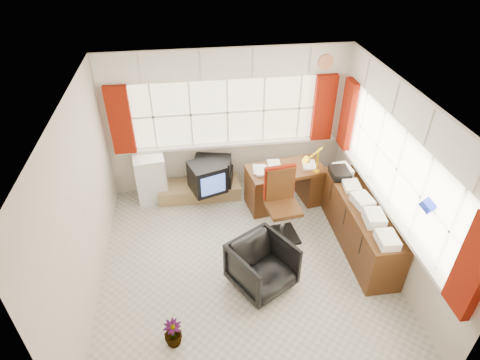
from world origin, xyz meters
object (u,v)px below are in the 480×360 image
Objects in this scene: desk_lamp at (318,154)px; radiator at (274,198)px; crt_tv at (207,177)px; mini_fridge at (151,177)px; credenza at (359,223)px; office_chair at (262,266)px; desk at (284,184)px; task_chair at (281,201)px; tv_bench at (199,190)px.

radiator is (-0.66, -0.00, -0.79)m from desk_lamp.
crt_tv is 0.98m from mini_fridge.
credenza is 2.38× the size of mini_fridge.
mini_fridge is at bearing 94.32° from office_chair.
desk is 2.79× the size of desk_lamp.
task_chair reaches higher than mini_fridge.
crt_tv is (-0.57, 1.94, 0.16)m from office_chair.
tv_bench is at bearing 78.19° from office_chair.
mini_fridge is (-2.68, 0.65, -0.62)m from desk_lamp.
task_chair is at bearing -30.83° from mini_fridge.
crt_tv is at bearing -49.56° from tv_bench.
task_chair is at bearing -142.38° from desk_lamp.
credenza is (1.07, -0.94, 0.15)m from radiator.
task_chair is at bearing -43.26° from tv_bench.
crt_tv is at bearing 166.72° from desk_lamp.
tv_bench is (-0.72, 2.11, -0.22)m from office_chair.
office_chair is 1.23× the size of radiator.
credenza is (1.56, 0.59, 0.05)m from office_chair.
office_chair is 0.38× the size of credenza.
desk is at bearing 71.67° from task_chair.
task_chair is 1.40m from crt_tv.
desk_lamp reaches higher than task_chair.
desk is 2.14× the size of radiator.
task_chair is at bearing 34.47° from office_chair.
mini_fridge is at bearing 149.17° from task_chair.
credenza is at bearing -66.62° from desk_lamp.
desk_lamp is at bearing 22.34° from office_chair.
desk_lamp reaches higher than radiator.
desk is 2.27m from mini_fridge.
office_chair is 2.23m from tv_bench.
desk is 0.94× the size of tv_bench.
radiator is at bearing 41.49° from office_chair.
credenza is 2.75m from tv_bench.
crt_tv is at bearing 137.74° from task_chair.
desk_lamp is at bearing -13.28° from crt_tv.
crt_tv is at bearing 147.67° from credenza.
mini_fridge reaches higher than crt_tv.
office_chair is at bearing -114.93° from task_chair.
credenza is at bearing -27.34° from mini_fridge.
crt_tv reaches higher than office_chair.
desk is 1.29m from crt_tv.
mini_fridge reaches higher than desk.
radiator is at bearing 86.73° from task_chair.
office_chair is at bearing -159.45° from credenza.
crt_tv is (-1.03, 0.94, -0.11)m from task_chair.
desk_lamp is 2.16m from tv_bench.
office_chair is 2.02m from crt_tv.
crt_tv is at bearing 169.22° from desk.
radiator is at bearing -140.04° from desk.
credenza reaches higher than mini_fridge.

